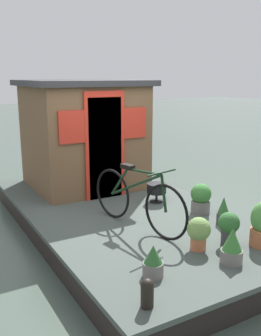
{
  "coord_description": "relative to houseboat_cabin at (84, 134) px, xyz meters",
  "views": [
    {
      "loc": [
        -4.96,
        2.73,
        2.41
      ],
      "look_at": [
        -0.2,
        0.0,
        1.08
      ],
      "focal_mm": 40.64,
      "sensor_mm": 36.0,
      "label": 1
    }
  ],
  "objects": [
    {
      "name": "potted_plant_sage",
      "position": [
        -2.29,
        -0.93,
        -0.76
      ],
      "size": [
        0.31,
        0.31,
        0.45
      ],
      "color": "slate",
      "rests_on": "houseboat_deck"
    },
    {
      "name": "potted_plant_rosemary",
      "position": [
        -3.34,
        -0.48,
        -0.75
      ],
      "size": [
        0.26,
        0.26,
        0.42
      ],
      "color": "#38383D",
      "rests_on": "houseboat_deck"
    },
    {
      "name": "houseboat_deck",
      "position": [
        -1.56,
        0.0,
        -1.18
      ],
      "size": [
        5.34,
        2.87,
        0.38
      ],
      "color": "#424C47",
      "rests_on": "ground_plane"
    },
    {
      "name": "bicycle",
      "position": [
        -2.31,
        0.21,
        -0.59
      ],
      "size": [
        1.75,
        0.55,
        0.87
      ],
      "color": "black",
      "rests_on": "houseboat_deck"
    },
    {
      "name": "ground_plane",
      "position": [
        -1.56,
        0.0,
        -1.37
      ],
      "size": [
        60.0,
        60.0,
        0.0
      ],
      "primitive_type": "plane",
      "color": "#47564C"
    },
    {
      "name": "potted_plant_basil",
      "position": [
        -3.27,
        -0.07,
        -0.76
      ],
      "size": [
        0.29,
        0.29,
        0.4
      ],
      "color": "#B2603D",
      "rests_on": "houseboat_deck"
    },
    {
      "name": "potted_plant_thyme",
      "position": [
        -3.52,
        0.74,
        -0.83
      ],
      "size": [
        0.22,
        0.22,
        0.35
      ],
      "color": "slate",
      "rests_on": "houseboat_deck"
    },
    {
      "name": "potted_plant_succulent",
      "position": [
        -2.81,
        -0.89,
        -0.8
      ],
      "size": [
        0.18,
        0.18,
        0.4
      ],
      "color": "#38383D",
      "rests_on": "houseboat_deck"
    },
    {
      "name": "mooring_bollard",
      "position": [
        -3.95,
        1.08,
        -0.84
      ],
      "size": [
        0.13,
        0.13,
        0.28
      ],
      "color": "black",
      "rests_on": "houseboat_deck"
    },
    {
      "name": "charcoal_grill",
      "position": [
        -1.52,
        -0.63,
        -0.77
      ],
      "size": [
        0.32,
        0.32,
        0.31
      ],
      "color": "black",
      "rests_on": "houseboat_deck"
    },
    {
      "name": "potted_plant_mint",
      "position": [
        -3.72,
        -0.17,
        -0.8
      ],
      "size": [
        0.25,
        0.25,
        0.41
      ],
      "color": "slate",
      "rests_on": "houseboat_deck"
    },
    {
      "name": "houseboat_cabin",
      "position": [
        0.0,
        0.0,
        0.0
      ],
      "size": [
        1.99,
        2.1,
        1.96
      ],
      "color": "brown",
      "rests_on": "houseboat_deck"
    }
  ]
}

